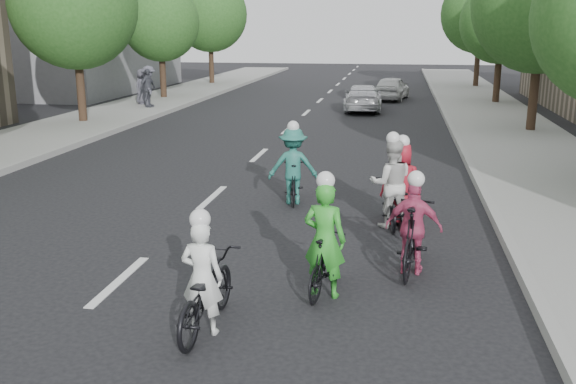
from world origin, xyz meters
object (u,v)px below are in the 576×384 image
(follow_car_trail, at_px, (392,88))
(spectator_0, at_px, (149,86))
(cyclist_1, at_px, (401,193))
(cyclist_4, at_px, (391,193))
(follow_car_lead, at_px, (363,98))
(cyclist_2, at_px, (413,233))
(spectator_1, at_px, (148,88))
(spectator_2, at_px, (142,87))
(cyclist_3, at_px, (325,252))
(cyclist_5, at_px, (293,171))
(cyclist_0, at_px, (204,289))

(follow_car_trail, distance_m, spectator_0, 12.62)
(cyclist_1, relative_size, cyclist_4, 0.99)
(follow_car_lead, relative_size, follow_car_trail, 1.13)
(cyclist_2, distance_m, spectator_1, 21.84)
(cyclist_1, relative_size, spectator_1, 1.04)
(spectator_2, bearing_deg, cyclist_3, -129.23)
(cyclist_1, bearing_deg, cyclist_4, 46.10)
(follow_car_lead, xyz_separation_m, spectator_2, (-10.50, -0.35, 0.38))
(cyclist_2, relative_size, cyclist_5, 1.06)
(cyclist_5, distance_m, follow_car_trail, 21.20)
(follow_car_lead, height_order, spectator_2, spectator_2)
(follow_car_trail, bearing_deg, cyclist_4, 100.67)
(cyclist_0, distance_m, spectator_2, 24.15)
(spectator_0, distance_m, spectator_1, 0.33)
(cyclist_3, xyz_separation_m, spectator_1, (-10.43, 19.54, 0.39))
(cyclist_3, bearing_deg, cyclist_2, -128.29)
(cyclist_0, relative_size, follow_car_trail, 0.52)
(follow_car_lead, relative_size, spectator_2, 2.48)
(cyclist_2, bearing_deg, cyclist_3, 49.59)
(spectator_0, height_order, spectator_1, spectator_0)
(cyclist_1, relative_size, spectator_0, 0.98)
(cyclist_0, distance_m, spectator_1, 22.81)
(cyclist_4, bearing_deg, cyclist_0, 58.98)
(cyclist_1, bearing_deg, follow_car_lead, -89.58)
(cyclist_0, distance_m, cyclist_5, 6.19)
(cyclist_4, height_order, spectator_2, cyclist_4)
(cyclist_2, distance_m, follow_car_lead, 20.03)
(cyclist_0, xyz_separation_m, cyclist_1, (2.42, 5.08, 0.06))
(spectator_2, bearing_deg, spectator_1, -124.67)
(cyclist_4, height_order, cyclist_5, cyclist_4)
(cyclist_1, xyz_separation_m, cyclist_2, (0.20, -2.60, 0.02))
(cyclist_0, xyz_separation_m, cyclist_5, (0.12, 6.19, 0.17))
(cyclist_0, relative_size, spectator_2, 1.13)
(cyclist_3, bearing_deg, spectator_1, -51.38)
(follow_car_lead, bearing_deg, cyclist_4, 92.37)
(spectator_0, bearing_deg, cyclist_0, 179.69)
(follow_car_trail, bearing_deg, spectator_0, 38.68)
(follow_car_lead, relative_size, spectator_1, 2.35)
(cyclist_0, height_order, cyclist_5, cyclist_5)
(cyclist_0, bearing_deg, cyclist_2, -133.38)
(spectator_0, bearing_deg, follow_car_lead, -106.76)
(spectator_1, bearing_deg, cyclist_2, -131.54)
(cyclist_4, bearing_deg, spectator_2, -61.29)
(follow_car_lead, xyz_separation_m, spectator_0, (-9.81, -1.17, 0.49))
(cyclist_1, xyz_separation_m, follow_car_lead, (-1.73, 17.33, -0.01))
(follow_car_trail, bearing_deg, spectator_2, 34.01)
(cyclist_0, relative_size, spectator_0, 1.01)
(follow_car_trail, xyz_separation_m, spectator_2, (-11.73, -5.26, 0.36))
(cyclist_1, distance_m, follow_car_lead, 17.42)
(cyclist_1, relative_size, cyclist_2, 0.95)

